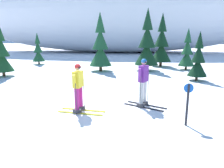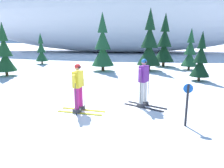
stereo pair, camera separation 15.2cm
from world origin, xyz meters
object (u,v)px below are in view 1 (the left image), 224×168
object	(u,v)px
pine_tree_right	(198,60)
trail_marker_post	(188,102)
pine_tree_left	(2,54)
pine_tree_far_right	(187,53)
pine_tree_center_left	(100,47)
skier_purple_jacket	(143,82)
pine_tree_far_left	(38,51)
skier_yellow_jacket	(78,87)
pine_tree_center	(147,45)
pine_tree_center_right	(161,44)

from	to	relation	value
pine_tree_right	trail_marker_post	bearing A→B (deg)	-107.34
pine_tree_left	pine_tree_far_right	bearing A→B (deg)	18.27
pine_tree_center_left	pine_tree_far_right	distance (m)	6.77
skier_purple_jacket	pine_tree_far_left	distance (m)	14.57
pine_tree_right	pine_tree_far_right	size ratio (longest dim) A/B	0.91
skier_yellow_jacket	pine_tree_right	distance (m)	8.27
pine_tree_far_left	pine_tree_right	distance (m)	14.08
pine_tree_far_left	pine_tree_right	size ratio (longest dim) A/B	0.99
skier_yellow_jacket	pine_tree_right	xyz separation A→B (m)	(5.66, 6.02, 0.31)
skier_yellow_jacket	skier_purple_jacket	world-z (taller)	skier_purple_jacket
trail_marker_post	pine_tree_center_left	bearing A→B (deg)	113.46
pine_tree_far_left	skier_yellow_jacket	bearing A→B (deg)	-59.71
pine_tree_far_left	pine_tree_center	distance (m)	10.22
skier_yellow_jacket	pine_tree_far_left	xyz separation A→B (m)	(-7.05, 12.07, 0.30)
pine_tree_far_left	trail_marker_post	size ratio (longest dim) A/B	2.22
pine_tree_far_left	pine_tree_center	xyz separation A→B (m)	(9.86, -2.60, 0.73)
skier_purple_jacket	pine_tree_center_left	distance (m)	8.53
pine_tree_left	pine_tree_right	world-z (taller)	pine_tree_left
pine_tree_far_left	pine_tree_center	bearing A→B (deg)	-14.76
pine_tree_center	trail_marker_post	size ratio (longest dim) A/B	3.56
pine_tree_right	pine_tree_far_right	bearing A→B (deg)	85.82
pine_tree_left	pine_tree_far_left	bearing A→B (deg)	93.24
skier_yellow_jacket	pine_tree_far_left	world-z (taller)	pine_tree_far_left
pine_tree_center_left	pine_tree_center	distance (m)	3.52
skier_yellow_jacket	pine_tree_center_right	size ratio (longest dim) A/B	0.38
pine_tree_left	pine_tree_center_right	xyz separation A→B (m)	(10.89, 5.89, 0.42)
pine_tree_far_left	pine_tree_center_left	xyz separation A→B (m)	(6.40, -3.23, 0.60)
skier_purple_jacket	pine_tree_far_left	size ratio (longest dim) A/B	0.63
skier_yellow_jacket	skier_purple_jacket	size ratio (longest dim) A/B	0.94
pine_tree_left	pine_tree_center	bearing A→B (deg)	19.93
pine_tree_center	pine_tree_center_left	bearing A→B (deg)	-169.69
skier_yellow_jacket	pine_tree_left	world-z (taller)	pine_tree_left
pine_tree_left	pine_tree_center	size ratio (longest dim) A/B	0.76
skier_yellow_jacket	pine_tree_center_right	distance (m)	12.66
pine_tree_center_left	pine_tree_left	bearing A→B (deg)	-155.03
pine_tree_center_left	pine_tree_right	world-z (taller)	pine_tree_center_left
pine_tree_far_left	pine_tree_center	size ratio (longest dim) A/B	0.62
pine_tree_right	pine_tree_far_right	xyz separation A→B (m)	(0.31, 4.18, 0.13)
pine_tree_far_right	trail_marker_post	distance (m)	11.28
skier_yellow_jacket	pine_tree_center_left	bearing A→B (deg)	94.19
pine_tree_center	pine_tree_right	distance (m)	4.53
pine_tree_center_right	pine_tree_far_left	bearing A→B (deg)	179.20
pine_tree_center_right	trail_marker_post	size ratio (longest dim) A/B	3.46
skier_yellow_jacket	skier_purple_jacket	distance (m)	2.44
pine_tree_center	trail_marker_post	world-z (taller)	pine_tree_center
skier_purple_jacket	pine_tree_center	bearing A→B (deg)	86.46
skier_yellow_jacket	pine_tree_right	bearing A→B (deg)	46.76
pine_tree_left	trail_marker_post	distance (m)	12.32
skier_purple_jacket	pine_tree_center_right	world-z (taller)	pine_tree_center_right
skier_purple_jacket	trail_marker_post	xyz separation A→B (m)	(1.25, -1.67, -0.22)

